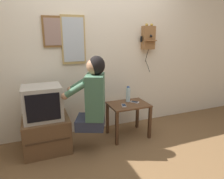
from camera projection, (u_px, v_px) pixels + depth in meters
ground_plane at (126, 161)px, 2.47m from camera, size 14.00×14.00×0.00m
wall_back at (98, 51)px, 3.06m from camera, size 6.80×0.05×2.55m
side_table at (128, 110)px, 2.99m from camera, size 0.58×0.43×0.52m
person at (93, 95)px, 2.53m from camera, size 0.59×0.52×0.94m
tv_stand at (47, 133)px, 2.69m from camera, size 0.59×0.54×0.45m
television at (42, 103)px, 2.55m from camera, size 0.48×0.41×0.44m
wall_phone_antique at (148, 38)px, 3.22m from camera, size 0.25×0.19×0.78m
framed_picture at (56, 32)px, 2.73m from camera, size 0.37×0.03×0.42m
wall_mirror at (73, 40)px, 2.84m from camera, size 0.34×0.04×0.68m
cell_phone_held at (124, 105)px, 2.88m from camera, size 0.10×0.14×0.01m
cell_phone_spare at (135, 102)px, 3.02m from camera, size 0.13×0.13×0.01m
water_bottle at (128, 94)px, 3.04m from camera, size 0.07×0.07×0.24m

